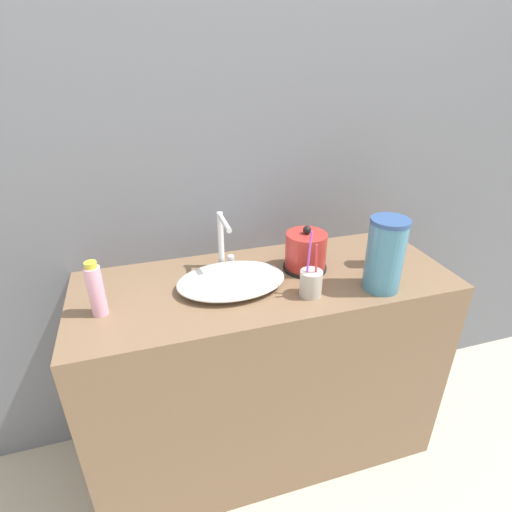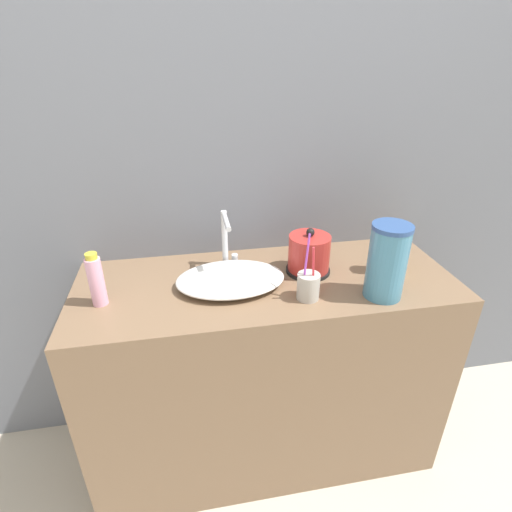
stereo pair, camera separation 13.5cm
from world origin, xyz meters
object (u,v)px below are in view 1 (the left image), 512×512
at_px(water_pitcher, 385,255).
at_px(shampoo_bottle, 96,290).
at_px(toothbrush_cup, 311,283).
at_px(lotion_bottle, 384,244).
at_px(faucet, 223,239).
at_px(electric_kettle, 306,253).

bearing_deg(water_pitcher, shampoo_bottle, 172.70).
bearing_deg(toothbrush_cup, shampoo_bottle, 172.40).
xyz_separation_m(lotion_bottle, water_pitcher, (-0.10, -0.15, 0.04)).
bearing_deg(lotion_bottle, faucet, 166.44).
bearing_deg(water_pitcher, faucet, 149.31).
height_order(electric_kettle, water_pitcher, water_pitcher).
bearing_deg(electric_kettle, lotion_bottle, -10.14).
height_order(faucet, lotion_bottle, faucet).
relative_size(lotion_bottle, shampoo_bottle, 1.14).
bearing_deg(water_pitcher, lotion_bottle, 56.92).
height_order(toothbrush_cup, shampoo_bottle, toothbrush_cup).
distance_m(faucet, electric_kettle, 0.30).
height_order(electric_kettle, toothbrush_cup, toothbrush_cup).
relative_size(toothbrush_cup, water_pitcher, 0.88).
xyz_separation_m(toothbrush_cup, water_pitcher, (0.25, -0.03, 0.08)).
distance_m(faucet, water_pitcher, 0.56).
bearing_deg(lotion_bottle, toothbrush_cup, -160.96).
xyz_separation_m(faucet, water_pitcher, (0.48, -0.28, 0.00)).
distance_m(toothbrush_cup, water_pitcher, 0.26).
distance_m(electric_kettle, water_pitcher, 0.28).
relative_size(electric_kettle, water_pitcher, 0.68).
bearing_deg(faucet, electric_kettle, -16.91).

